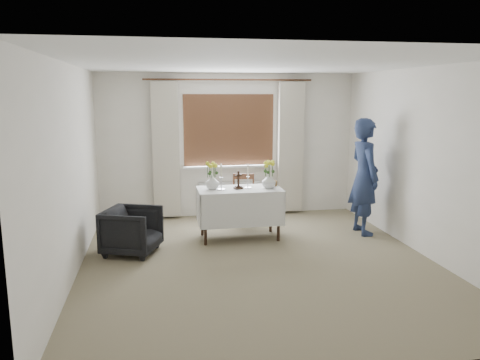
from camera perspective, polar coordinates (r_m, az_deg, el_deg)
name	(u,v)px	position (r m, az deg, el deg)	size (l,w,h in m)	color
ground	(259,263)	(6.13, 2.32, -10.02)	(5.00, 5.00, 0.00)	#7F7558
altar_table	(240,213)	(7.01, -0.06, -4.10)	(1.24, 0.64, 0.76)	white
wooden_chair	(243,200)	(7.76, 0.40, -2.41)	(0.38, 0.38, 0.83)	brown
armchair	(132,231)	(6.54, -13.03, -6.05)	(0.68, 0.70, 0.63)	black
person	(364,177)	(7.42, 14.92, 0.41)	(0.65, 0.43, 1.79)	navy
radiator	(230,199)	(8.33, -1.27, -2.33)	(1.10, 0.10, 0.60)	silver
wooden_cross	(238,180)	(6.88, -0.20, -0.01)	(0.12, 0.09, 0.27)	black
candlestick_left	(221,177)	(6.81, -2.31, 0.39)	(0.11, 0.11, 0.38)	silver
candlestick_right	(248,176)	(6.93, 0.97, 0.47)	(0.10, 0.10, 0.36)	silver
flower_vase_left	(212,182)	(6.87, -3.41, -0.27)	(0.20, 0.20, 0.21)	silver
flower_vase_right	(269,181)	(6.95, 3.52, -0.12)	(0.21, 0.21, 0.22)	silver
wicker_basket	(271,183)	(7.17, 3.77, -0.38)	(0.19, 0.19, 0.07)	brown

